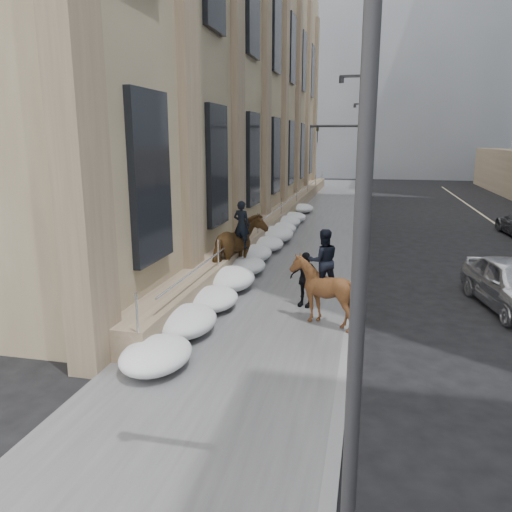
{
  "coord_description": "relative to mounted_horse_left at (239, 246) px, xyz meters",
  "views": [
    {
      "loc": [
        2.96,
        -11.36,
        5.02
      ],
      "look_at": [
        -0.15,
        2.36,
        1.7
      ],
      "focal_mm": 35.0,
      "sensor_mm": 36.0,
      "label": 1
    }
  ],
  "objects": [
    {
      "name": "limestone_building",
      "position": [
        -3.75,
        14.39,
        7.63
      ],
      "size": [
        6.1,
        44.0,
        18.0
      ],
      "color": "#887359",
      "rests_on": "ground"
    },
    {
      "name": "bg_building_far",
      "position": [
        -4.49,
        66.43,
        8.73
      ],
      "size": [
        24.0,
        12.0,
        20.0
      ],
      "primitive_type": "cube",
      "color": "gray",
      "rests_on": "ground"
    },
    {
      "name": "traffic_signal",
      "position": [
        3.58,
        16.43,
        2.74
      ],
      "size": [
        4.1,
        0.22,
        6.0
      ],
      "color": "#2D2D30",
      "rests_on": "ground"
    },
    {
      "name": "streetlight_near",
      "position": [
        4.25,
        -11.57,
        3.31
      ],
      "size": [
        1.71,
        0.24,
        8.0
      ],
      "color": "#2D2D30",
      "rests_on": "ground"
    },
    {
      "name": "streetlight_mid",
      "position": [
        4.25,
        8.43,
        3.31
      ],
      "size": [
        1.71,
        0.24,
        8.0
      ],
      "color": "#2D2D30",
      "rests_on": "ground"
    },
    {
      "name": "mounted_horse_right",
      "position": [
        3.35,
        -4.04,
        -0.09
      ],
      "size": [
        1.95,
        2.06,
        2.58
      ],
      "rotation": [
        0.0,
        0.0,
        3.48
      ],
      "color": "#442813",
      "rests_on": "sidewalk"
    },
    {
      "name": "sidewalk",
      "position": [
        1.51,
        4.43,
        -1.21
      ],
      "size": [
        5.0,
        80.0,
        0.12
      ],
      "primitive_type": "cube",
      "color": "#49494C",
      "rests_on": "ground"
    },
    {
      "name": "pedestrian",
      "position": [
        2.74,
        -2.72,
        -0.32
      ],
      "size": [
        1.05,
        0.67,
        1.66
      ],
      "primitive_type": "imported",
      "rotation": [
        0.0,
        0.0,
        -0.29
      ],
      "color": "black",
      "rests_on": "sidewalk"
    },
    {
      "name": "mounted_horse_left",
      "position": [
        0.0,
        0.0,
        0.0
      ],
      "size": [
        1.78,
        2.81,
        2.75
      ],
      "rotation": [
        0.0,
        0.0,
        2.9
      ],
      "color": "#472E15",
      "rests_on": "sidewalk"
    },
    {
      "name": "snow_bank",
      "position": [
        0.08,
        2.54,
        -0.8
      ],
      "size": [
        1.7,
        18.1,
        0.76
      ],
      "color": "silver",
      "rests_on": "sidewalk"
    },
    {
      "name": "curb",
      "position": [
        4.13,
        4.43,
        -1.21
      ],
      "size": [
        0.24,
        80.0,
        0.12
      ],
      "primitive_type": "cube",
      "color": "slate",
      "rests_on": "ground"
    },
    {
      "name": "streetlight_far",
      "position": [
        4.25,
        28.43,
        3.31
      ],
      "size": [
        1.71,
        0.24,
        8.0
      ],
      "color": "#2D2D30",
      "rests_on": "ground"
    },
    {
      "name": "bg_building_mid",
      "position": [
        5.51,
        54.43,
        12.73
      ],
      "size": [
        30.0,
        12.0,
        28.0
      ],
      "primitive_type": "cube",
      "color": "slate",
      "rests_on": "ground"
    },
    {
      "name": "ground",
      "position": [
        1.51,
        -5.57,
        -1.27
      ],
      "size": [
        140.0,
        140.0,
        0.0
      ],
      "primitive_type": "plane",
      "color": "black",
      "rests_on": "ground"
    }
  ]
}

